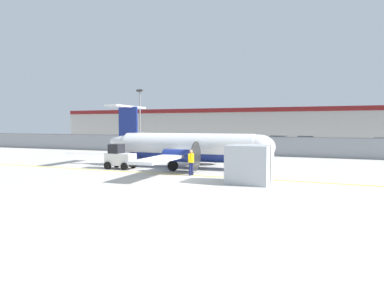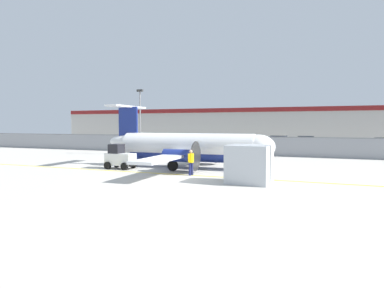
% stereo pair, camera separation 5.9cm
% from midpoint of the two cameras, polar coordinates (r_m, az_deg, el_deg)
% --- Properties ---
extents(ground_plane, '(140.00, 140.00, 0.01)m').
position_cam_midpoint_polar(ground_plane, '(23.07, -1.80, -5.14)').
color(ground_plane, '#BCB7AD').
extents(perimeter_fence, '(98.00, 0.10, 2.10)m').
position_cam_midpoint_polar(perimeter_fence, '(38.13, 7.67, -0.16)').
color(perimeter_fence, gray).
rests_on(perimeter_fence, ground).
extents(parking_lot_strip, '(98.00, 17.00, 0.12)m').
position_cam_midpoint_polar(parking_lot_strip, '(49.42, 10.81, -0.64)').
color(parking_lot_strip, '#38383A').
rests_on(parking_lot_strip, ground).
extents(background_building, '(91.00, 8.10, 6.50)m').
position_cam_midpoint_polar(background_building, '(67.58, 13.70, 3.08)').
color(background_building, beige).
rests_on(background_building, ground).
extents(commuter_airplane, '(13.79, 16.04, 4.92)m').
position_cam_midpoint_polar(commuter_airplane, '(26.66, -0.36, -0.55)').
color(commuter_airplane, white).
rests_on(commuter_airplane, ground).
extents(baggage_tug, '(2.35, 1.42, 1.88)m').
position_cam_midpoint_polar(baggage_tug, '(26.69, -12.00, -2.23)').
color(baggage_tug, silver).
rests_on(baggage_tug, ground).
extents(ground_crew_worker, '(0.44, 0.54, 1.70)m').
position_cam_midpoint_polar(ground_crew_worker, '(22.72, -0.23, -2.86)').
color(ground_crew_worker, '#191E4C').
rests_on(ground_crew_worker, ground).
extents(cargo_container, '(2.52, 2.14, 2.20)m').
position_cam_midpoint_polar(cargo_container, '(19.95, 9.47, -3.33)').
color(cargo_container, '#B7BCC1').
rests_on(cargo_container, ground).
extents(traffic_cone_near_left, '(0.36, 0.36, 0.64)m').
position_cam_midpoint_polar(traffic_cone_near_left, '(28.96, -12.57, -2.88)').
color(traffic_cone_near_left, orange).
rests_on(traffic_cone_near_left, ground).
extents(traffic_cone_near_right, '(0.36, 0.36, 0.64)m').
position_cam_midpoint_polar(traffic_cone_near_right, '(29.98, -11.16, -2.66)').
color(traffic_cone_near_right, orange).
rests_on(traffic_cone_near_right, ground).
extents(parked_car_0, '(4.35, 2.34, 1.58)m').
position_cam_midpoint_polar(parked_car_0, '(52.42, -7.16, 0.53)').
color(parked_car_0, gray).
rests_on(parked_car_0, parking_lot_strip).
extents(parked_car_1, '(4.24, 2.08, 1.58)m').
position_cam_midpoint_polar(parked_car_1, '(50.47, -1.76, 0.45)').
color(parked_car_1, '#19662D').
rests_on(parked_car_1, parking_lot_strip).
extents(parked_car_2, '(4.38, 2.42, 1.58)m').
position_cam_midpoint_polar(parked_car_2, '(45.28, 2.98, 0.12)').
color(parked_car_2, '#B28C19').
rests_on(parked_car_2, parking_lot_strip).
extents(parked_car_3, '(4.26, 2.12, 1.58)m').
position_cam_midpoint_polar(parked_car_3, '(47.67, 7.92, 0.25)').
color(parked_car_3, '#19662D').
rests_on(parked_car_3, parking_lot_strip).
extents(parked_car_4, '(4.37, 2.38, 1.58)m').
position_cam_midpoint_polar(parked_car_4, '(53.19, 14.01, 0.50)').
color(parked_car_4, silver).
rests_on(parked_car_4, parking_lot_strip).
extents(parked_car_5, '(4.32, 2.27, 1.58)m').
position_cam_midpoint_polar(parked_car_5, '(52.64, 18.43, 0.40)').
color(parked_car_5, slate).
rests_on(parked_car_5, parking_lot_strip).
extents(parked_car_6, '(4.36, 2.36, 1.58)m').
position_cam_midpoint_polar(parked_car_6, '(46.60, 24.23, -0.07)').
color(parked_car_6, gray).
rests_on(parked_car_6, parking_lot_strip).
extents(parked_car_7, '(4.21, 2.02, 1.58)m').
position_cam_midpoint_polar(parked_car_7, '(50.77, 29.18, 0.05)').
color(parked_car_7, red).
rests_on(parked_car_7, parking_lot_strip).
extents(apron_light_pole, '(0.70, 0.30, 7.27)m').
position_cam_midpoint_polar(apron_light_pole, '(38.69, -8.71, 4.60)').
color(apron_light_pole, slate).
rests_on(apron_light_pole, ground).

